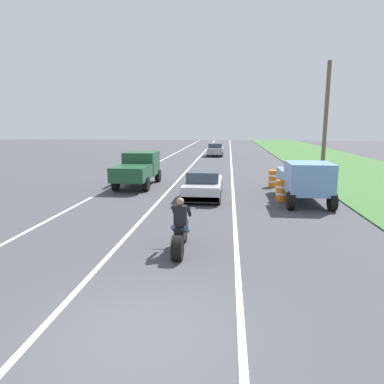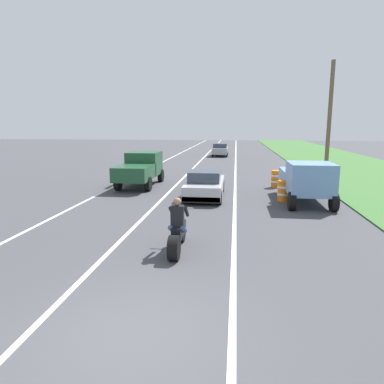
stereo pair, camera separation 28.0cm
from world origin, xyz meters
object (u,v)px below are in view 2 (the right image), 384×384
at_px(motorcycle_with_rider, 178,233).
at_px(sports_car_silver, 205,185).
at_px(pickup_truck_left_lane_dark_green, 140,168).
at_px(pickup_truck_right_shoulder_light_blue, 306,179).
at_px(construction_barrel_mid, 276,179).
at_px(distant_car_far_ahead, 220,150).
at_px(construction_barrel_nearest, 283,191).

relative_size(motorcycle_with_rider, sports_car_silver, 0.51).
distance_m(pickup_truck_left_lane_dark_green, pickup_truck_right_shoulder_light_blue, 9.64).
bearing_deg(pickup_truck_left_lane_dark_green, construction_barrel_mid, 3.44).
distance_m(motorcycle_with_rider, pickup_truck_left_lane_dark_green, 11.60).
bearing_deg(pickup_truck_right_shoulder_light_blue, construction_barrel_mid, 103.13).
height_order(pickup_truck_right_shoulder_light_blue, construction_barrel_mid, pickup_truck_right_shoulder_light_blue).
height_order(pickup_truck_right_shoulder_light_blue, distant_car_far_ahead, pickup_truck_right_shoulder_light_blue).
relative_size(pickup_truck_right_shoulder_light_blue, construction_barrel_nearest, 4.80).
xyz_separation_m(sports_car_silver, construction_barrel_nearest, (3.85, -0.43, -0.13)).
xyz_separation_m(motorcycle_with_rider, pickup_truck_right_shoulder_light_blue, (4.93, 7.37, 0.51)).
bearing_deg(sports_car_silver, pickup_truck_left_lane_dark_green, 144.79).
bearing_deg(construction_barrel_mid, sports_car_silver, -138.92).
relative_size(sports_car_silver, distant_car_far_ahead, 1.08).
distance_m(construction_barrel_nearest, construction_barrel_mid, 3.85).
bearing_deg(motorcycle_with_rider, pickup_truck_right_shoulder_light_blue, 56.22).
bearing_deg(pickup_truck_left_lane_dark_green, motorcycle_with_rider, -69.50).
relative_size(construction_barrel_nearest, distant_car_far_ahead, 0.25).
height_order(construction_barrel_nearest, construction_barrel_mid, same).
bearing_deg(sports_car_silver, distant_car_far_ahead, 90.74).
bearing_deg(pickup_truck_left_lane_dark_green, construction_barrel_nearest, -22.80).
bearing_deg(motorcycle_with_rider, sports_car_silver, 89.36).
bearing_deg(motorcycle_with_rider, pickup_truck_left_lane_dark_green, 110.50).
xyz_separation_m(construction_barrel_nearest, construction_barrel_mid, (0.07, 3.85, 0.00)).
height_order(pickup_truck_left_lane_dark_green, pickup_truck_right_shoulder_light_blue, same).
height_order(pickup_truck_right_shoulder_light_blue, construction_barrel_nearest, pickup_truck_right_shoulder_light_blue).
bearing_deg(distant_car_far_ahead, construction_barrel_mid, -78.47).
distance_m(construction_barrel_nearest, distant_car_far_ahead, 24.91).
distance_m(pickup_truck_right_shoulder_light_blue, distant_car_far_ahead, 25.22).
relative_size(sports_car_silver, pickup_truck_left_lane_dark_green, 0.90).
bearing_deg(pickup_truck_left_lane_dark_green, sports_car_silver, -35.21).
bearing_deg(construction_barrel_mid, pickup_truck_right_shoulder_light_blue, -76.87).
bearing_deg(construction_barrel_nearest, construction_barrel_mid, 89.02).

